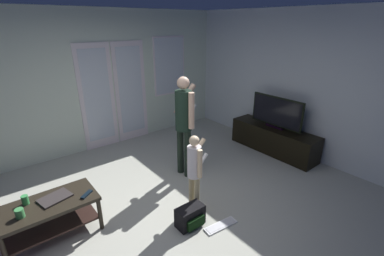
# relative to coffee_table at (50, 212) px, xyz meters

# --- Properties ---
(ground_plane) EXTENTS (6.15, 5.36, 0.02)m
(ground_plane) POSITION_rel_coffee_table_xyz_m (1.19, -0.56, -0.35)
(ground_plane) COLOR #A8A99B
(wall_back_with_doors) EXTENTS (6.15, 0.09, 2.65)m
(wall_back_with_doors) POSITION_rel_coffee_table_xyz_m (1.28, 2.09, 0.96)
(wall_back_with_doors) COLOR silver
(wall_back_with_doors) RESTS_ON ground_plane
(wall_right_plain) EXTENTS (0.06, 5.36, 2.62)m
(wall_right_plain) POSITION_rel_coffee_table_xyz_m (4.23, -0.56, 0.97)
(wall_right_plain) COLOR silver
(wall_right_plain) RESTS_ON ground_plane
(coffee_table) EXTENTS (1.04, 0.55, 0.46)m
(coffee_table) POSITION_rel_coffee_table_xyz_m (0.00, 0.00, 0.00)
(coffee_table) COLOR black
(coffee_table) RESTS_ON ground_plane
(tv_stand) EXTENTS (0.47, 1.71, 0.50)m
(tv_stand) POSITION_rel_coffee_table_xyz_m (3.92, -0.26, -0.09)
(tv_stand) COLOR black
(tv_stand) RESTS_ON ground_plane
(flat_screen_tv) EXTENTS (0.08, 1.06, 0.60)m
(flat_screen_tv) POSITION_rel_coffee_table_xyz_m (3.92, -0.26, 0.46)
(flat_screen_tv) COLOR black
(flat_screen_tv) RESTS_ON tv_stand
(person_adult) EXTENTS (0.56, 0.48, 1.63)m
(person_adult) POSITION_rel_coffee_table_xyz_m (2.07, 0.15, 0.64)
(person_adult) COLOR black
(person_adult) RESTS_ON ground_plane
(person_child) EXTENTS (0.40, 0.30, 1.10)m
(person_child) POSITION_rel_coffee_table_xyz_m (1.59, -0.69, 0.32)
(person_child) COLOR tan
(person_child) RESTS_ON ground_plane
(backpack) EXTENTS (0.35, 0.23, 0.26)m
(backpack) POSITION_rel_coffee_table_xyz_m (1.37, -0.88, -0.21)
(backpack) COLOR black
(backpack) RESTS_ON ground_plane
(loose_keyboard) EXTENTS (0.45, 0.18, 0.02)m
(loose_keyboard) POSITION_rel_coffee_table_xyz_m (1.65, -1.13, -0.33)
(loose_keyboard) COLOR white
(loose_keyboard) RESTS_ON ground_plane
(laptop_closed) EXTENTS (0.38, 0.31, 0.02)m
(laptop_closed) POSITION_rel_coffee_table_xyz_m (0.09, 0.03, 0.14)
(laptop_closed) COLOR #342E2E
(laptop_closed) RESTS_ON coffee_table
(cup_near_edge) EXTENTS (0.09, 0.09, 0.10)m
(cup_near_edge) POSITION_rel_coffee_table_xyz_m (-0.27, -0.08, 0.18)
(cup_near_edge) COLOR #3B8646
(cup_near_edge) RESTS_ON coffee_table
(cup_by_laptop) EXTENTS (0.07, 0.07, 0.11)m
(cup_by_laptop) POSITION_rel_coffee_table_xyz_m (-0.19, 0.13, 0.18)
(cup_by_laptop) COLOR #38934A
(cup_by_laptop) RESTS_ON coffee_table
(tv_remote_black) EXTENTS (0.17, 0.14, 0.02)m
(tv_remote_black) POSITION_rel_coffee_table_xyz_m (0.40, -0.13, 0.14)
(tv_remote_black) COLOR black
(tv_remote_black) RESTS_ON coffee_table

